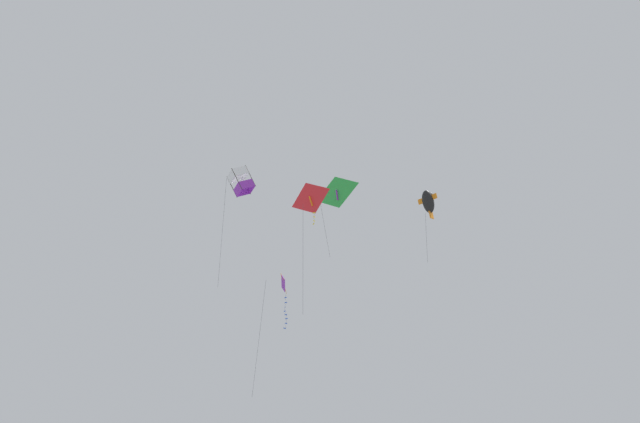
{
  "coord_description": "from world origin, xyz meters",
  "views": [
    {
      "loc": [
        -35.58,
        15.04,
        14.77
      ],
      "look_at": [
        2.72,
        1.03,
        39.93
      ],
      "focal_mm": 38.5,
      "sensor_mm": 36.0,
      "label": 1
    }
  ],
  "objects_px": {
    "kite_box_highest": "(241,182)",
    "kite_fish_far_centre": "(428,202)",
    "kite_delta_near_left": "(338,193)",
    "kite_diamond_low_drifter": "(283,287)",
    "kite_delta_upper_right": "(311,199)"
  },
  "relations": [
    {
      "from": "kite_delta_near_left",
      "to": "kite_diamond_low_drifter",
      "type": "distance_m",
      "value": 7.7
    },
    {
      "from": "kite_box_highest",
      "to": "kite_delta_upper_right",
      "type": "bearing_deg",
      "value": 21.95
    },
    {
      "from": "kite_diamond_low_drifter",
      "to": "kite_fish_far_centre",
      "type": "bearing_deg",
      "value": 51.53
    },
    {
      "from": "kite_box_highest",
      "to": "kite_delta_near_left",
      "type": "bearing_deg",
      "value": 58.79
    },
    {
      "from": "kite_delta_upper_right",
      "to": "kite_box_highest",
      "type": "bearing_deg",
      "value": 177.1
    },
    {
      "from": "kite_diamond_low_drifter",
      "to": "kite_box_highest",
      "type": "bearing_deg",
      "value": -75.77
    },
    {
      "from": "kite_fish_far_centre",
      "to": "kite_delta_near_left",
      "type": "bearing_deg",
      "value": -136.31
    },
    {
      "from": "kite_diamond_low_drifter",
      "to": "kite_fish_far_centre",
      "type": "xyz_separation_m",
      "value": [
        -6.07,
        -8.84,
        5.42
      ]
    },
    {
      "from": "kite_delta_upper_right",
      "to": "kite_delta_near_left",
      "type": "distance_m",
      "value": 5.54
    },
    {
      "from": "kite_diamond_low_drifter",
      "to": "kite_delta_near_left",
      "type": "bearing_deg",
      "value": 25.04
    },
    {
      "from": "kite_box_highest",
      "to": "kite_delta_near_left",
      "type": "relative_size",
      "value": 1.69
    },
    {
      "from": "kite_box_highest",
      "to": "kite_fish_far_centre",
      "type": "height_order",
      "value": "kite_box_highest"
    },
    {
      "from": "kite_delta_upper_right",
      "to": "kite_fish_far_centre",
      "type": "distance_m",
      "value": 10.05
    },
    {
      "from": "kite_delta_upper_right",
      "to": "kite_delta_near_left",
      "type": "relative_size",
      "value": 1.54
    },
    {
      "from": "kite_box_highest",
      "to": "kite_fish_far_centre",
      "type": "xyz_separation_m",
      "value": [
        -4.82,
        -12.64,
        -1.86
      ]
    }
  ]
}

